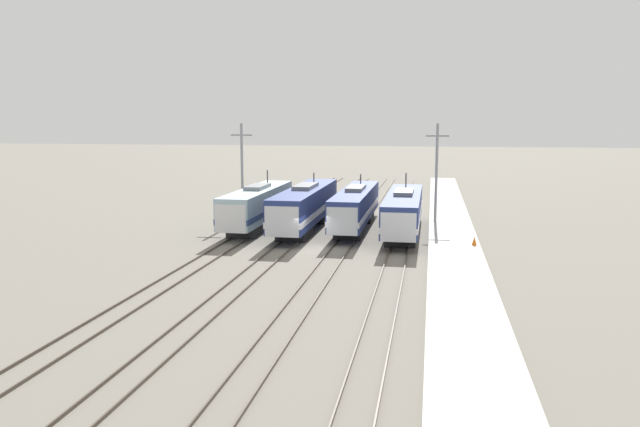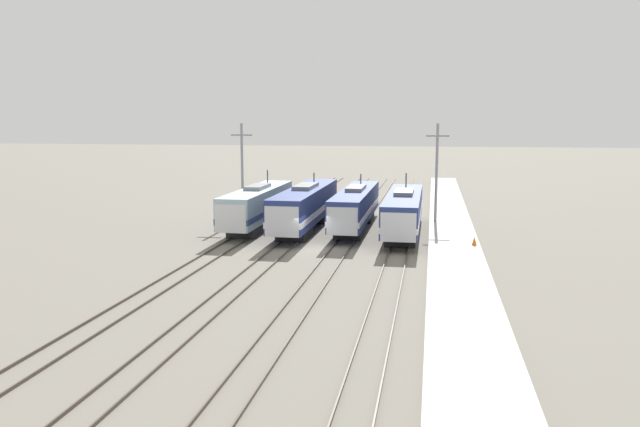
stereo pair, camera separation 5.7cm
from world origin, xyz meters
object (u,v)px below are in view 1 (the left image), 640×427
at_px(traffic_cone, 474,241).
at_px(catenary_tower_right, 436,172).
at_px(locomotive_center_right, 355,207).
at_px(catenary_tower_left, 242,169).
at_px(locomotive_far_left, 256,206).
at_px(locomotive_far_right, 403,212).
at_px(locomotive_center_left, 304,207).

bearing_deg(traffic_cone, catenary_tower_right, 104.71).
distance_m(locomotive_center_right, catenary_tower_left, 12.91).
relative_size(catenary_tower_left, traffic_cone, 14.11).
relative_size(locomotive_far_left, locomotive_far_right, 0.93).
distance_m(locomotive_center_left, locomotive_center_right, 4.69).
distance_m(locomotive_center_left, locomotive_far_right, 9.14).
distance_m(locomotive_far_right, catenary_tower_right, 7.25).
height_order(locomotive_center_right, locomotive_far_right, locomotive_far_right).
relative_size(locomotive_center_right, catenary_tower_left, 1.85).
distance_m(locomotive_far_left, catenary_tower_right, 17.45).
bearing_deg(catenary_tower_left, locomotive_far_right, -19.69).
bearing_deg(locomotive_far_left, catenary_tower_right, 16.85).
xyz_separation_m(locomotive_center_right, traffic_cone, (10.32, -7.58, -1.35)).
relative_size(locomotive_far_left, catenary_tower_right, 1.68).
bearing_deg(locomotive_far_left, traffic_cone, -18.05).
bearing_deg(catenary_tower_left, locomotive_far_left, -59.94).
xyz_separation_m(catenary_tower_right, traffic_cone, (2.97, -11.30, -4.45)).
bearing_deg(traffic_cone, locomotive_center_right, 143.71).
bearing_deg(locomotive_far_left, locomotive_center_right, 7.89).
bearing_deg(catenary_tower_left, locomotive_center_right, -17.28).
height_order(locomotive_far_left, locomotive_far_right, locomotive_far_left).
height_order(catenary_tower_left, catenary_tower_right, same).
relative_size(locomotive_center_left, catenary_tower_left, 1.94).
relative_size(locomotive_far_left, locomotive_center_left, 0.87).
distance_m(locomotive_center_right, locomotive_far_right, 5.04).
xyz_separation_m(locomotive_center_left, catenary_tower_right, (11.90, 4.90, 3.01)).
xyz_separation_m(locomotive_center_right, catenary_tower_left, (-11.97, 3.72, 3.10)).
relative_size(locomotive_center_left, locomotive_far_right, 1.08).
xyz_separation_m(locomotive_far_left, locomotive_center_left, (4.54, 0.08, 0.06)).
height_order(locomotive_far_left, traffic_cone, locomotive_far_left).
xyz_separation_m(locomotive_center_right, locomotive_far_right, (4.54, -2.18, -0.02)).
distance_m(catenary_tower_left, catenary_tower_right, 19.32).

